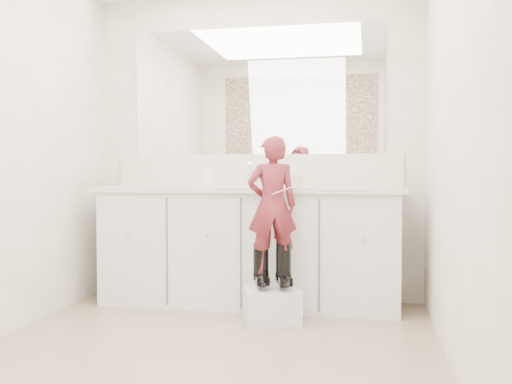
# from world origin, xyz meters

# --- Properties ---
(floor) EXTENTS (3.00, 3.00, 0.00)m
(floor) POSITION_xyz_m (0.00, 0.00, 0.00)
(floor) COLOR #826755
(floor) RESTS_ON ground
(wall_back) EXTENTS (2.60, 0.00, 2.60)m
(wall_back) POSITION_xyz_m (0.00, 1.50, 1.20)
(wall_back) COLOR beige
(wall_back) RESTS_ON floor
(wall_front) EXTENTS (2.60, 0.00, 2.60)m
(wall_front) POSITION_xyz_m (0.00, -1.50, 1.20)
(wall_front) COLOR beige
(wall_front) RESTS_ON floor
(wall_right) EXTENTS (0.00, 3.00, 3.00)m
(wall_right) POSITION_xyz_m (1.30, 0.00, 1.20)
(wall_right) COLOR beige
(wall_right) RESTS_ON floor
(vanity_cabinet) EXTENTS (2.20, 0.55, 0.85)m
(vanity_cabinet) POSITION_xyz_m (0.00, 1.23, 0.42)
(vanity_cabinet) COLOR silver
(vanity_cabinet) RESTS_ON floor
(countertop) EXTENTS (2.28, 0.58, 0.04)m
(countertop) POSITION_xyz_m (0.00, 1.21, 0.87)
(countertop) COLOR beige
(countertop) RESTS_ON vanity_cabinet
(backsplash) EXTENTS (2.28, 0.03, 0.25)m
(backsplash) POSITION_xyz_m (0.00, 1.49, 1.02)
(backsplash) COLOR beige
(backsplash) RESTS_ON countertop
(mirror) EXTENTS (2.00, 0.02, 1.00)m
(mirror) POSITION_xyz_m (0.00, 1.49, 1.64)
(mirror) COLOR white
(mirror) RESTS_ON wall_back
(faucet) EXTENTS (0.08, 0.08, 0.10)m
(faucet) POSITION_xyz_m (0.00, 1.38, 0.94)
(faucet) COLOR silver
(faucet) RESTS_ON countertop
(cup) EXTENTS (0.10, 0.10, 0.09)m
(cup) POSITION_xyz_m (0.36, 1.25, 0.94)
(cup) COLOR beige
(cup) RESTS_ON countertop
(soap_bottle) EXTENTS (0.10, 0.10, 0.17)m
(soap_bottle) POSITION_xyz_m (-0.31, 1.19, 0.98)
(soap_bottle) COLOR white
(soap_bottle) RESTS_ON countertop
(step_stool) EXTENTS (0.43, 0.39, 0.23)m
(step_stool) POSITION_xyz_m (0.26, 0.75, 0.11)
(step_stool) COLOR silver
(step_stool) RESTS_ON floor
(boot_left) EXTENTS (0.16, 0.22, 0.30)m
(boot_left) POSITION_xyz_m (0.18, 0.75, 0.38)
(boot_left) COLOR black
(boot_left) RESTS_ON step_stool
(boot_right) EXTENTS (0.16, 0.22, 0.30)m
(boot_right) POSITION_xyz_m (0.33, 0.75, 0.38)
(boot_right) COLOR black
(boot_right) RESTS_ON step_stool
(toddler) EXTENTS (0.38, 0.31, 0.91)m
(toddler) POSITION_xyz_m (0.26, 0.75, 0.78)
(toddler) COLOR #B43748
(toddler) RESTS_ON step_stool
(toothbrush) EXTENTS (0.13, 0.05, 0.06)m
(toothbrush) POSITION_xyz_m (0.33, 0.71, 0.88)
(toothbrush) COLOR #D7538F
(toothbrush) RESTS_ON toddler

